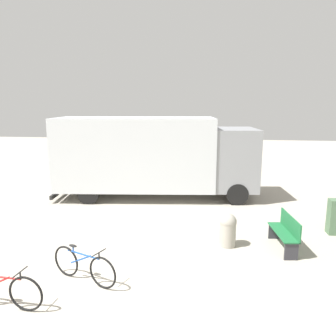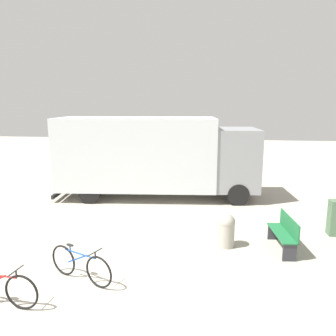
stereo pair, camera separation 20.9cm
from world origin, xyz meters
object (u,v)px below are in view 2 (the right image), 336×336
Objects in this scene: bicycle_middle at (80,265)px; delivery_truck at (155,154)px; park_bench at (285,232)px; bollard_near_bench at (226,229)px.

delivery_truck is at bearing 108.89° from bicycle_middle.
bollard_near_bench is at bearing 83.94° from park_bench.
delivery_truck is at bearing 37.14° from park_bench.
delivery_truck reaches higher than park_bench.
bicycle_middle is (-4.76, -2.25, -0.11)m from park_bench.
bollard_near_bench is at bearing 57.33° from bicycle_middle.
bicycle_middle is 3.94m from bollard_near_bench.
bicycle_middle is (-0.44, -6.80, -1.42)m from delivery_truck.
park_bench is at bearing -51.99° from delivery_truck.
delivery_truck is 5.66× the size of park_bench.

